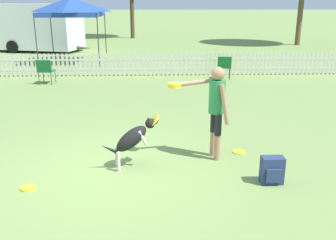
% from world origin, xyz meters
% --- Properties ---
extents(ground_plane, '(240.00, 240.00, 0.00)m').
position_xyz_m(ground_plane, '(0.00, 0.00, 0.00)').
color(ground_plane, olive).
extents(handler_person, '(1.06, 0.46, 1.65)m').
position_xyz_m(handler_person, '(1.73, 0.49, 1.04)').
color(handler_person, tan).
rests_on(handler_person, ground_plane).
extents(leaping_dog, '(1.01, 0.44, 0.91)m').
position_xyz_m(leaping_dog, '(0.32, 0.14, 0.53)').
color(leaping_dog, black).
rests_on(leaping_dog, ground_plane).
extents(frisbee_near_handler, '(0.23, 0.23, 0.02)m').
position_xyz_m(frisbee_near_handler, '(-1.24, -0.57, 0.01)').
color(frisbee_near_handler, yellow).
rests_on(frisbee_near_handler, ground_plane).
extents(frisbee_near_dog, '(0.23, 0.23, 0.02)m').
position_xyz_m(frisbee_near_dog, '(2.26, 0.70, 0.01)').
color(frisbee_near_dog, yellow).
rests_on(frisbee_near_dog, ground_plane).
extents(backpack_on_grass, '(0.34, 0.23, 0.43)m').
position_xyz_m(backpack_on_grass, '(2.49, -0.53, 0.21)').
color(backpack_on_grass, navy).
rests_on(backpack_on_grass, ground_plane).
extents(picket_fence, '(25.37, 0.04, 0.85)m').
position_xyz_m(picket_fence, '(0.00, 8.31, 0.43)').
color(picket_fence, beige).
rests_on(picket_fence, ground_plane).
extents(folding_chair_center, '(0.56, 0.58, 0.84)m').
position_xyz_m(folding_chair_center, '(3.22, 7.49, 0.50)').
color(folding_chair_center, '#333338').
rests_on(folding_chair_center, ground_plane).
extents(folding_chair_green_right, '(0.54, 0.56, 0.84)m').
position_xyz_m(folding_chair_green_right, '(-2.96, 6.97, 0.50)').
color(folding_chair_green_right, '#333338').
rests_on(folding_chair_green_right, ground_plane).
extents(canopy_tent_main, '(2.61, 2.61, 2.87)m').
position_xyz_m(canopy_tent_main, '(-2.88, 11.53, 2.46)').
color(canopy_tent_main, '#333338').
rests_on(canopy_tent_main, ground_plane).
extents(equipment_trailer, '(6.11, 3.45, 2.56)m').
position_xyz_m(equipment_trailer, '(-5.98, 15.91, 1.35)').
color(equipment_trailer, white).
rests_on(equipment_trailer, ground_plane).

